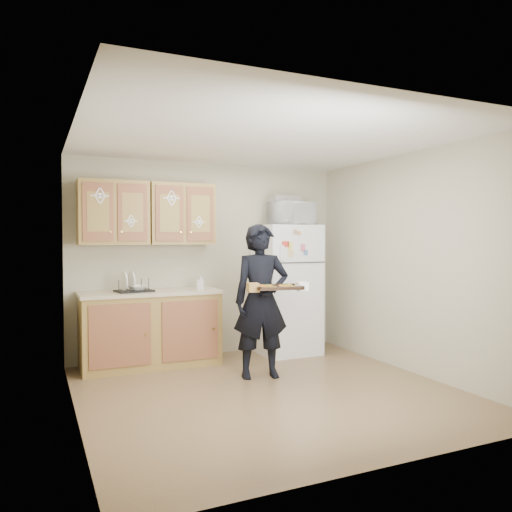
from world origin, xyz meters
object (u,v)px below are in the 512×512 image
object	(u,v)px
baking_tray	(278,288)
dish_rack	(134,285)
microwave	(292,214)
refrigerator	(286,289)
person	(261,301)

from	to	relation	value
baking_tray	dish_rack	xyz separation A→B (m)	(-1.25, 1.25, -0.03)
baking_tray	microwave	size ratio (longest dim) A/B	0.86
refrigerator	microwave	size ratio (longest dim) A/B	3.10
person	microwave	bearing A→B (deg)	56.23
refrigerator	dish_rack	distance (m)	2.00
person	dish_rack	distance (m)	1.54
baking_tray	dish_rack	world-z (taller)	dish_rack
baking_tray	microwave	world-z (taller)	microwave
microwave	refrigerator	bearing A→B (deg)	124.99
refrigerator	baking_tray	world-z (taller)	refrigerator
baking_tray	microwave	xyz separation A→B (m)	(0.79, 1.16, 0.84)
baking_tray	microwave	bearing A→B (deg)	66.26
refrigerator	person	xyz separation A→B (m)	(-0.79, -0.92, -0.01)
refrigerator	baking_tray	distance (m)	1.43
baking_tray	dish_rack	size ratio (longest dim) A/B	1.17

